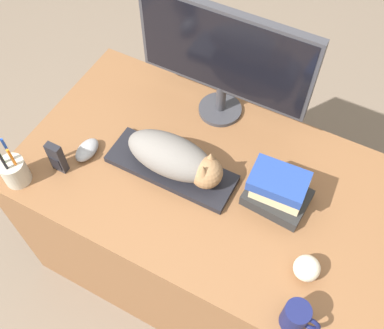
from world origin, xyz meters
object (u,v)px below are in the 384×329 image
object	(u,v)px
coffee_mug	(296,317)
baseball	(307,268)
monitor	(224,57)
computer_mouse	(87,150)
pen_cup	(14,171)
cat	(177,159)
phone	(57,158)
keyboard	(171,168)
book_stack	(279,189)

from	to	relation	value
coffee_mug	baseball	xyz separation A→B (m)	(-0.02, 0.15, -0.01)
monitor	baseball	size ratio (longest dim) A/B	7.77
computer_mouse	pen_cup	distance (m)	0.25
coffee_mug	cat	bearing A→B (deg)	151.60
cat	computer_mouse	world-z (taller)	cat
pen_cup	phone	bearing A→B (deg)	45.83
cat	phone	xyz separation A→B (m)	(-0.36, -0.17, -0.03)
keyboard	cat	world-z (taller)	cat
monitor	computer_mouse	world-z (taller)	monitor
keyboard	phone	world-z (taller)	phone
baseball	book_stack	bearing A→B (deg)	131.47
cat	pen_cup	xyz separation A→B (m)	(-0.46, -0.27, -0.04)
keyboard	cat	size ratio (longest dim) A/B	1.31
monitor	pen_cup	xyz separation A→B (m)	(-0.47, -0.59, -0.22)
cat	computer_mouse	bearing A→B (deg)	-166.91
cat	coffee_mug	world-z (taller)	cat
coffee_mug	phone	size ratio (longest dim) A/B	0.85
computer_mouse	book_stack	size ratio (longest dim) A/B	0.51
baseball	phone	xyz separation A→B (m)	(-0.86, -0.04, 0.02)
pen_cup	phone	distance (m)	0.14
computer_mouse	coffee_mug	size ratio (longest dim) A/B	0.99
computer_mouse	coffee_mug	xyz separation A→B (m)	(0.84, -0.21, 0.03)
monitor	coffee_mug	bearing A→B (deg)	-49.16
computer_mouse	coffee_mug	distance (m)	0.87
computer_mouse	pen_cup	xyz separation A→B (m)	(-0.14, -0.20, 0.03)
keyboard	cat	bearing A→B (deg)	0.00
cat	coffee_mug	bearing A→B (deg)	-28.40
phone	pen_cup	bearing A→B (deg)	-134.17
coffee_mug	baseball	distance (m)	0.15
pen_cup	monitor	bearing A→B (deg)	51.56
monitor	keyboard	bearing A→B (deg)	-95.39
keyboard	computer_mouse	distance (m)	0.30
cat	book_stack	bearing A→B (deg)	9.78
coffee_mug	book_stack	size ratio (longest dim) A/B	0.52
coffee_mug	phone	bearing A→B (deg)	172.72
pen_cup	book_stack	xyz separation A→B (m)	(0.80, 0.33, 0.02)
phone	book_stack	world-z (taller)	book_stack
cat	baseball	world-z (taller)	cat
computer_mouse	phone	distance (m)	0.11
cat	baseball	size ratio (longest dim) A/B	4.34
computer_mouse	pen_cup	world-z (taller)	pen_cup
phone	coffee_mug	bearing A→B (deg)	-7.28
monitor	book_stack	bearing A→B (deg)	-38.29
pen_cup	phone	xyz separation A→B (m)	(0.10, 0.10, 0.01)
baseball	monitor	bearing A→B (deg)	137.83
keyboard	pen_cup	bearing A→B (deg)	-148.14
cat	phone	distance (m)	0.40
keyboard	pen_cup	distance (m)	0.52
cat	pen_cup	bearing A→B (deg)	-149.55
coffee_mug	keyboard	bearing A→B (deg)	152.70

